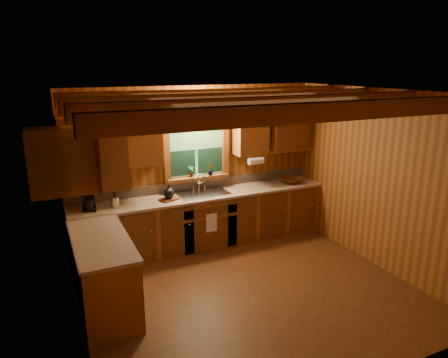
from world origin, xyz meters
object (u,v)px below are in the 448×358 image
coffee_maker (89,199)px  sink (203,196)px  cutting_board (169,199)px  wicker_basket (291,181)px

coffee_maker → sink: bearing=9.1°
cutting_board → wicker_basket: size_ratio=0.76×
cutting_board → wicker_basket: (2.24, 0.00, 0.03)m
sink → wicker_basket: sink is taller
coffee_maker → cutting_board: bearing=5.6°
coffee_maker → wicker_basket: coffee_maker is taller
coffee_maker → wicker_basket: 3.42m
coffee_maker → wicker_basket: bearing=7.8°
wicker_basket → cutting_board: bearing=-179.9°
sink → coffee_maker: size_ratio=2.53×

